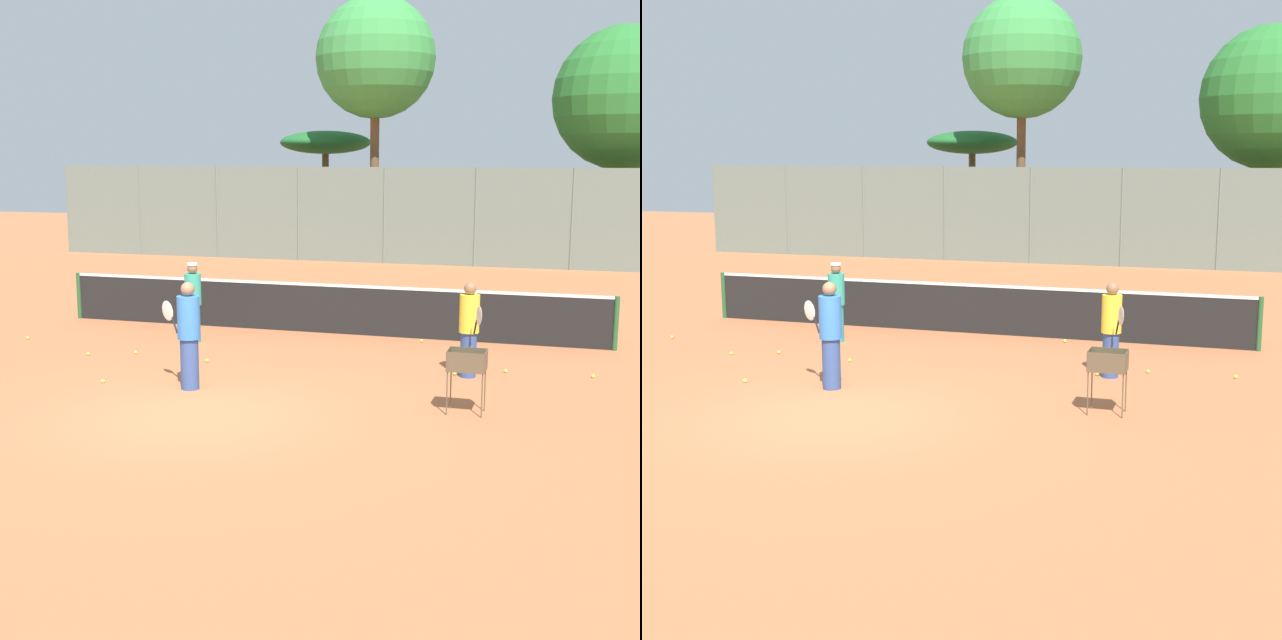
% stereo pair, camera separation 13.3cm
% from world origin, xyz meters
% --- Properties ---
extents(ground_plane, '(80.00, 80.00, 0.00)m').
position_xyz_m(ground_plane, '(0.00, 0.00, 0.00)').
color(ground_plane, '#B7663D').
extents(tennis_net, '(12.03, 0.10, 1.07)m').
position_xyz_m(tennis_net, '(0.00, 6.50, 0.56)').
color(tennis_net, '#26592D').
rests_on(tennis_net, ground_plane).
extents(back_fence, '(28.63, 0.08, 3.36)m').
position_xyz_m(back_fence, '(0.00, 19.09, 1.68)').
color(back_fence, slate).
rests_on(back_fence, ground_plane).
extents(tree_0, '(3.62, 3.62, 4.71)m').
position_xyz_m(tree_0, '(-4.93, 23.02, 4.20)').
color(tree_0, brown).
rests_on(tree_0, ground_plane).
extents(tree_1, '(4.90, 4.90, 8.15)m').
position_xyz_m(tree_1, '(6.25, 21.61, 5.69)').
color(tree_1, brown).
rests_on(tree_1, ground_plane).
extents(tree_2, '(4.33, 4.33, 9.38)m').
position_xyz_m(tree_2, '(-2.38, 20.80, 7.19)').
color(tree_2, brown).
rests_on(tree_2, ground_plane).
extents(player_white_outfit, '(0.54, 0.80, 1.62)m').
position_xyz_m(player_white_outfit, '(-2.27, 4.86, 0.84)').
color(player_white_outfit, teal).
rests_on(player_white_outfit, ground_plane).
extents(player_red_cap, '(0.86, 0.52, 1.77)m').
position_xyz_m(player_red_cap, '(-0.74, 1.40, 0.91)').
color(player_red_cap, '#334C8C').
rests_on(player_red_cap, ground_plane).
extents(player_yellow_shirt, '(0.49, 0.84, 1.65)m').
position_xyz_m(player_yellow_shirt, '(3.51, 3.53, 0.85)').
color(player_yellow_shirt, '#334C8C').
rests_on(player_yellow_shirt, ground_plane).
extents(ball_cart, '(0.56, 0.41, 0.96)m').
position_xyz_m(ball_cart, '(3.75, 1.33, 0.73)').
color(ball_cart, brown).
rests_on(ball_cart, ground_plane).
extents(tennis_ball_0, '(0.07, 0.07, 0.07)m').
position_xyz_m(tennis_ball_0, '(-2.29, 1.31, 0.03)').
color(tennis_ball_0, '#D1E54C').
rests_on(tennis_ball_0, ground_plane).
extents(tennis_ball_1, '(0.07, 0.07, 0.07)m').
position_xyz_m(tennis_ball_1, '(-1.25, 3.22, 0.03)').
color(tennis_ball_1, '#D1E54C').
rests_on(tennis_ball_1, ground_plane).
extents(tennis_ball_2, '(0.07, 0.07, 0.07)m').
position_xyz_m(tennis_ball_2, '(-2.85, 3.45, 0.03)').
color(tennis_ball_2, '#D1E54C').
rests_on(tennis_ball_2, ground_plane).
extents(tennis_ball_3, '(0.07, 0.07, 0.07)m').
position_xyz_m(tennis_ball_3, '(-5.67, 4.04, 0.03)').
color(tennis_ball_3, '#D1E54C').
rests_on(tennis_ball_3, ground_plane).
extents(tennis_ball_4, '(0.07, 0.07, 0.07)m').
position_xyz_m(tennis_ball_4, '(3.28, 3.58, 0.03)').
color(tennis_ball_4, '#D1E54C').
rests_on(tennis_ball_4, ground_plane).
extents(tennis_ball_5, '(0.07, 0.07, 0.07)m').
position_xyz_m(tennis_ball_5, '(5.58, 4.09, 0.03)').
color(tennis_ball_5, '#D1E54C').
rests_on(tennis_ball_5, ground_plane).
extents(tennis_ball_6, '(0.07, 0.07, 0.07)m').
position_xyz_m(tennis_ball_6, '(4.11, 4.02, 0.03)').
color(tennis_ball_6, '#D1E54C').
rests_on(tennis_ball_6, ground_plane).
extents(tennis_ball_7, '(0.07, 0.07, 0.07)m').
position_xyz_m(tennis_ball_7, '(2.21, 6.14, 0.03)').
color(tennis_ball_7, '#D1E54C').
rests_on(tennis_ball_7, ground_plane).
extents(tennis_ball_8, '(0.07, 0.07, 0.07)m').
position_xyz_m(tennis_ball_8, '(-3.66, 3.08, 0.03)').
color(tennis_ball_8, '#D1E54C').
rests_on(tennis_ball_8, ground_plane).
extents(parked_car, '(4.20, 1.70, 1.60)m').
position_xyz_m(parked_car, '(-3.08, 21.84, 0.66)').
color(parked_car, '#3F4C8C').
rests_on(parked_car, ground_plane).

